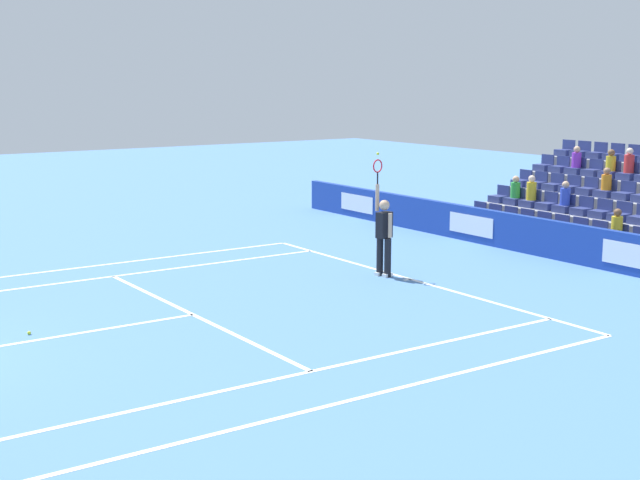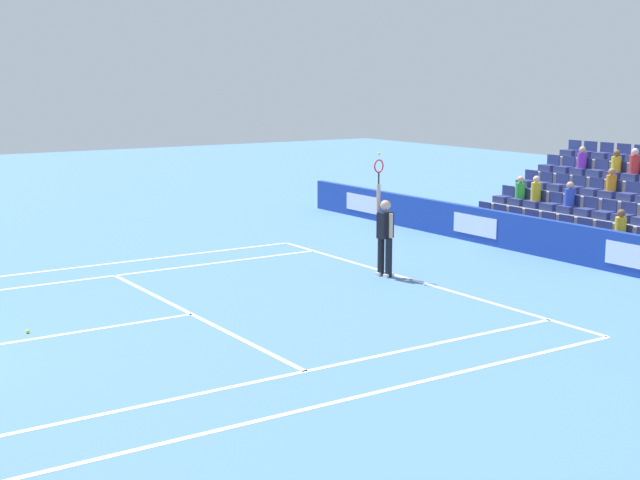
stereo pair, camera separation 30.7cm
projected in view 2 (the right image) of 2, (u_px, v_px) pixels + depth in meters
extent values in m
cube|color=white|center=(412.00, 279.00, 20.26)|extent=(10.97, 0.10, 0.01)
cube|color=white|center=(192.00, 314.00, 17.28)|extent=(8.23, 0.10, 0.01)
cube|color=white|center=(25.00, 340.00, 15.55)|extent=(0.10, 6.40, 0.01)
cube|color=white|center=(96.00, 278.00, 20.42)|extent=(0.10, 11.89, 0.01)
cube|color=white|center=(280.00, 377.00, 13.66)|extent=(0.10, 11.89, 0.01)
cube|color=white|center=(77.00, 268.00, 21.54)|extent=(0.10, 11.89, 0.01)
cube|color=white|center=(330.00, 403.00, 12.53)|extent=(0.10, 11.89, 0.01)
cube|color=white|center=(408.00, 280.00, 20.20)|extent=(0.10, 0.20, 0.01)
cube|color=#193899|center=(550.00, 239.00, 22.63)|extent=(21.32, 0.20, 0.98)
cube|color=white|center=(636.00, 257.00, 20.38)|extent=(1.71, 0.01, 0.55)
cube|color=white|center=(475.00, 225.00, 24.75)|extent=(1.71, 0.01, 0.55)
cube|color=white|center=(362.00, 203.00, 29.13)|extent=(1.71, 0.01, 0.55)
cylinder|color=black|center=(389.00, 258.00, 20.45)|extent=(0.16, 0.16, 0.90)
cylinder|color=black|center=(381.00, 256.00, 20.62)|extent=(0.16, 0.16, 0.90)
cube|color=white|center=(388.00, 275.00, 20.52)|extent=(0.16, 0.28, 0.08)
cube|color=white|center=(381.00, 274.00, 20.69)|extent=(0.16, 0.28, 0.08)
cube|color=black|center=(385.00, 225.00, 20.40)|extent=(0.28, 0.39, 0.60)
sphere|color=#D3A884|center=(386.00, 205.00, 20.32)|extent=(0.24, 0.24, 0.24)
cylinder|color=#D3A884|center=(378.00, 198.00, 20.45)|extent=(0.09, 0.09, 0.62)
cylinder|color=#D3A884|center=(391.00, 226.00, 20.21)|extent=(0.09, 0.09, 0.56)
cylinder|color=black|center=(379.00, 178.00, 20.37)|extent=(0.04, 0.04, 0.28)
torus|color=red|center=(379.00, 166.00, 20.32)|extent=(0.09, 0.31, 0.31)
sphere|color=#D1E533|center=(379.00, 154.00, 20.27)|extent=(0.07, 0.07, 0.07)
cube|color=gray|center=(578.00, 246.00, 23.26)|extent=(8.06, 0.95, 0.42)
cube|color=navy|center=(639.00, 245.00, 21.68)|extent=(0.48, 0.44, 0.20)
cube|color=navy|center=(618.00, 241.00, 22.18)|extent=(0.48, 0.44, 0.20)
cube|color=navy|center=(624.00, 230.00, 22.25)|extent=(0.48, 0.04, 0.30)
cube|color=navy|center=(598.00, 237.00, 22.69)|extent=(0.48, 0.44, 0.20)
cube|color=navy|center=(604.00, 227.00, 22.76)|extent=(0.48, 0.04, 0.30)
cube|color=navy|center=(579.00, 234.00, 23.20)|extent=(0.48, 0.44, 0.20)
cube|color=navy|center=(585.00, 224.00, 23.27)|extent=(0.48, 0.04, 0.30)
cube|color=navy|center=(561.00, 231.00, 23.71)|extent=(0.48, 0.44, 0.20)
cube|color=navy|center=(566.00, 221.00, 23.78)|extent=(0.48, 0.04, 0.30)
cube|color=navy|center=(543.00, 227.00, 24.22)|extent=(0.48, 0.44, 0.20)
cube|color=navy|center=(549.00, 218.00, 24.28)|extent=(0.48, 0.04, 0.30)
cube|color=navy|center=(526.00, 224.00, 24.73)|extent=(0.48, 0.44, 0.20)
cube|color=navy|center=(532.00, 215.00, 24.79)|extent=(0.48, 0.04, 0.30)
cube|color=navy|center=(510.00, 221.00, 25.24)|extent=(0.48, 0.44, 0.20)
cube|color=navy|center=(515.00, 212.00, 25.30)|extent=(0.48, 0.04, 0.30)
cube|color=navy|center=(495.00, 219.00, 25.75)|extent=(0.48, 0.44, 0.20)
cube|color=navy|center=(500.00, 209.00, 25.81)|extent=(0.48, 0.04, 0.30)
cube|color=navy|center=(480.00, 216.00, 26.26)|extent=(0.48, 0.44, 0.20)
cube|color=navy|center=(485.00, 207.00, 26.32)|extent=(0.48, 0.04, 0.30)
cube|color=gray|center=(603.00, 234.00, 23.74)|extent=(8.06, 0.95, 0.84)
cube|color=navy|center=(623.00, 218.00, 23.13)|extent=(0.48, 0.44, 0.20)
cube|color=navy|center=(629.00, 208.00, 23.20)|extent=(0.48, 0.04, 0.30)
cube|color=navy|center=(604.00, 215.00, 23.64)|extent=(0.48, 0.44, 0.20)
cube|color=navy|center=(610.00, 205.00, 23.71)|extent=(0.48, 0.04, 0.30)
cube|color=navy|center=(586.00, 212.00, 24.15)|extent=(0.48, 0.44, 0.20)
cube|color=navy|center=(591.00, 202.00, 24.22)|extent=(0.48, 0.04, 0.30)
cube|color=navy|center=(568.00, 209.00, 24.66)|extent=(0.48, 0.44, 0.20)
cube|color=navy|center=(573.00, 200.00, 24.72)|extent=(0.48, 0.04, 0.30)
cube|color=navy|center=(551.00, 207.00, 25.17)|extent=(0.48, 0.44, 0.20)
cube|color=navy|center=(556.00, 197.00, 25.23)|extent=(0.48, 0.04, 0.30)
cube|color=navy|center=(534.00, 204.00, 25.68)|extent=(0.48, 0.44, 0.20)
cube|color=navy|center=(539.00, 195.00, 25.74)|extent=(0.48, 0.04, 0.30)
cube|color=navy|center=(518.00, 202.00, 26.19)|extent=(0.48, 0.44, 0.20)
cube|color=navy|center=(524.00, 193.00, 26.25)|extent=(0.48, 0.04, 0.30)
cube|color=navy|center=(503.00, 199.00, 26.70)|extent=(0.48, 0.44, 0.20)
cube|color=navy|center=(508.00, 191.00, 26.76)|extent=(0.48, 0.04, 0.30)
cube|color=gray|center=(626.00, 223.00, 24.21)|extent=(8.06, 0.95, 1.26)
cube|color=navy|center=(628.00, 197.00, 24.08)|extent=(0.48, 0.44, 0.20)
cube|color=navy|center=(633.00, 187.00, 24.15)|extent=(0.48, 0.04, 0.30)
cube|color=navy|center=(609.00, 194.00, 24.59)|extent=(0.48, 0.44, 0.20)
cube|color=navy|center=(615.00, 185.00, 24.66)|extent=(0.48, 0.04, 0.30)
cube|color=navy|center=(591.00, 192.00, 25.10)|extent=(0.48, 0.44, 0.20)
cube|color=navy|center=(597.00, 183.00, 25.16)|extent=(0.48, 0.04, 0.30)
cube|color=navy|center=(574.00, 190.00, 25.61)|extent=(0.48, 0.44, 0.20)
cube|color=navy|center=(579.00, 181.00, 25.67)|extent=(0.48, 0.04, 0.30)
cube|color=navy|center=(558.00, 187.00, 26.12)|extent=(0.48, 0.44, 0.20)
cube|color=navy|center=(563.00, 179.00, 26.18)|extent=(0.48, 0.04, 0.30)
cube|color=navy|center=(542.00, 185.00, 26.63)|extent=(0.48, 0.44, 0.20)
cube|color=navy|center=(547.00, 177.00, 26.69)|extent=(0.48, 0.04, 0.30)
cube|color=navy|center=(526.00, 183.00, 27.14)|extent=(0.48, 0.44, 0.20)
cube|color=navy|center=(531.00, 175.00, 27.20)|extent=(0.48, 0.04, 0.30)
cube|color=navy|center=(633.00, 177.00, 25.03)|extent=(0.48, 0.44, 0.20)
cube|color=navy|center=(638.00, 168.00, 25.10)|extent=(0.48, 0.04, 0.30)
cube|color=navy|center=(614.00, 175.00, 25.54)|extent=(0.48, 0.44, 0.20)
cube|color=navy|center=(619.00, 166.00, 25.60)|extent=(0.48, 0.04, 0.30)
cube|color=navy|center=(597.00, 173.00, 26.05)|extent=(0.48, 0.44, 0.20)
cube|color=navy|center=(602.00, 164.00, 26.11)|extent=(0.48, 0.04, 0.30)
cube|color=navy|center=(580.00, 171.00, 26.56)|extent=(0.48, 0.44, 0.20)
cube|color=navy|center=(585.00, 163.00, 26.62)|extent=(0.48, 0.04, 0.30)
cube|color=navy|center=(564.00, 170.00, 27.07)|extent=(0.48, 0.44, 0.20)
cube|color=navy|center=(569.00, 161.00, 27.13)|extent=(0.48, 0.04, 0.30)
cube|color=navy|center=(549.00, 168.00, 27.58)|extent=(0.48, 0.44, 0.20)
cube|color=navy|center=(553.00, 160.00, 27.64)|extent=(0.48, 0.04, 0.30)
cube|color=navy|center=(637.00, 159.00, 25.98)|extent=(0.48, 0.44, 0.20)
cube|color=navy|center=(619.00, 157.00, 26.49)|extent=(0.48, 0.44, 0.20)
cube|color=navy|center=(624.00, 149.00, 26.55)|extent=(0.48, 0.04, 0.30)
cube|color=navy|center=(602.00, 156.00, 27.00)|extent=(0.48, 0.44, 0.20)
cube|color=navy|center=(607.00, 147.00, 27.06)|extent=(0.48, 0.04, 0.30)
cube|color=navy|center=(586.00, 154.00, 27.51)|extent=(0.48, 0.44, 0.20)
cube|color=navy|center=(591.00, 146.00, 27.57)|extent=(0.48, 0.04, 0.30)
cube|color=navy|center=(570.00, 153.00, 28.02)|extent=(0.48, 0.44, 0.20)
cube|color=navy|center=(575.00, 145.00, 28.08)|extent=(0.48, 0.04, 0.30)
cylinder|color=yellow|center=(620.00, 227.00, 22.15)|extent=(0.28, 0.28, 0.50)
sphere|color=brown|center=(621.00, 213.00, 22.09)|extent=(0.20, 0.20, 0.20)
cylinder|color=orange|center=(611.00, 183.00, 24.56)|extent=(0.28, 0.28, 0.42)
sphere|color=#9E7251|center=(612.00, 172.00, 24.51)|extent=(0.20, 0.20, 0.20)
cylinder|color=purple|center=(582.00, 161.00, 26.53)|extent=(0.28, 0.28, 0.45)
sphere|color=#D3A884|center=(583.00, 150.00, 26.47)|extent=(0.20, 0.20, 0.20)
cylinder|color=blue|center=(570.00, 197.00, 24.63)|extent=(0.28, 0.28, 0.47)
sphere|color=#D3A884|center=(570.00, 185.00, 24.57)|extent=(0.20, 0.20, 0.20)
cylinder|color=yellow|center=(536.00, 192.00, 25.64)|extent=(0.28, 0.28, 0.52)
sphere|color=beige|center=(537.00, 179.00, 25.58)|extent=(0.20, 0.20, 0.20)
cylinder|color=red|center=(634.00, 164.00, 25.00)|extent=(0.28, 0.28, 0.51)
sphere|color=beige|center=(635.00, 152.00, 24.93)|extent=(0.20, 0.20, 0.20)
cylinder|color=yellow|center=(616.00, 164.00, 25.51)|extent=(0.28, 0.28, 0.43)
sphere|color=brown|center=(617.00, 153.00, 25.46)|extent=(0.20, 0.20, 0.20)
cylinder|color=green|center=(520.00, 191.00, 26.16)|extent=(0.28, 0.28, 0.45)
sphere|color=#D3A884|center=(521.00, 179.00, 26.10)|extent=(0.20, 0.20, 0.20)
sphere|color=#D1E533|center=(28.00, 332.00, 15.98)|extent=(0.07, 0.07, 0.07)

